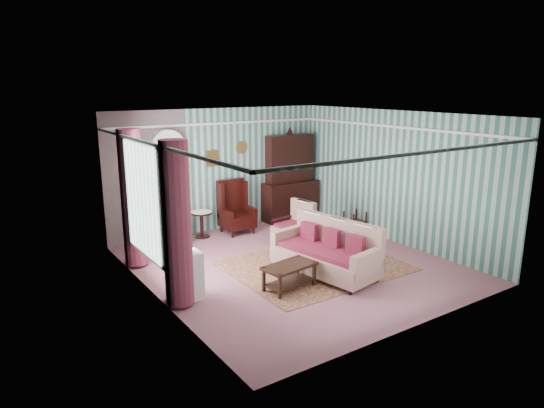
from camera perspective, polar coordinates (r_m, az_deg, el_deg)
floor at (r=9.57m, az=2.47°, el=-7.14°), size 6.00×6.00×0.00m
room_shell at (r=8.85m, az=-1.31°, el=4.60°), size 5.53×6.02×2.91m
bookcase at (r=11.03m, az=-11.99°, el=1.48°), size 0.80×0.28×2.24m
dresser_hutch at (r=12.46m, az=2.20°, el=3.46°), size 1.50×0.56×2.36m
wingback_left at (r=10.70m, az=-12.32°, el=-1.65°), size 0.76×0.80×1.25m
wingback_right at (r=11.43m, az=-4.15°, el=-0.37°), size 0.76×0.80×1.25m
seated_woman at (r=10.71m, az=-12.31°, el=-1.83°), size 0.44×0.40×1.18m
round_side_table at (r=11.26m, az=-8.26°, el=-2.41°), size 0.50×0.50×0.60m
nest_table at (r=11.66m, az=9.70°, el=-2.06°), size 0.45×0.38×0.54m
plant_stand at (r=8.07m, az=-10.24°, el=-8.42°), size 0.55×0.35×0.80m
rug at (r=9.52m, az=5.02°, el=-7.27°), size 3.20×2.60×0.01m
sofa at (r=9.01m, az=6.22°, el=-5.48°), size 1.30×2.17×0.92m
floral_armchair at (r=10.52m, az=2.52°, el=-2.13°), size 0.95×0.89×1.06m
coffee_table at (r=8.42m, az=2.05°, el=-8.54°), size 1.00×0.63×0.44m
potted_plant_a at (r=7.77m, az=-10.07°, el=-4.65°), size 0.41×0.37×0.38m
potted_plant_b at (r=7.95m, az=-10.16°, el=-4.01°), size 0.30×0.27×0.44m
potted_plant_c at (r=7.84m, az=-10.88°, el=-4.53°), size 0.27×0.27×0.38m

